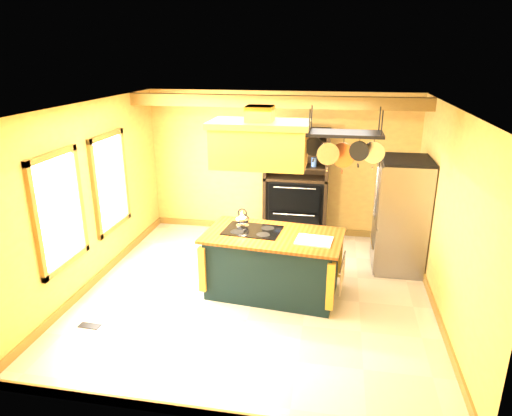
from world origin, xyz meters
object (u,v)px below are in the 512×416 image
(range_hood, at_px, (260,142))
(pot_rack, at_px, (344,142))
(refrigerator, at_px, (400,217))
(hutch, at_px, (296,196))
(kitchen_island, at_px, (273,263))

(range_hood, distance_m, pot_rack, 1.11)
(refrigerator, xyz_separation_m, hutch, (-1.76, 1.01, -0.05))
(kitchen_island, bearing_deg, pot_rack, 6.40)
(pot_rack, xyz_separation_m, refrigerator, (0.96, 1.19, -1.40))
(range_hood, height_order, hutch, range_hood)
(kitchen_island, xyz_separation_m, pot_rack, (0.91, 0.01, 1.80))
(refrigerator, distance_m, hutch, 2.03)
(range_hood, distance_m, refrigerator, 2.75)
(refrigerator, bearing_deg, range_hood, -149.83)
(hutch, bearing_deg, refrigerator, -29.90)
(pot_rack, height_order, hutch, pot_rack)
(refrigerator, bearing_deg, hutch, 150.10)
(range_hood, relative_size, pot_rack, 1.26)
(kitchen_island, xyz_separation_m, range_hood, (-0.20, -0.00, 1.76))
(kitchen_island, height_order, hutch, hutch)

